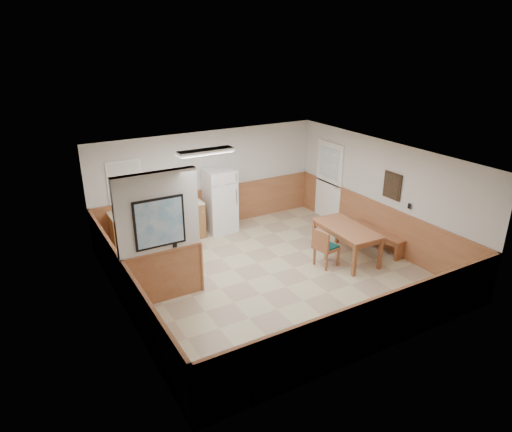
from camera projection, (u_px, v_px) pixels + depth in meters
ground at (271, 274)px, 9.56m from camera, size 6.00×6.00×0.00m
ceiling at (272, 158)px, 8.63m from camera, size 6.00×6.00×0.02m
back_wall at (209, 180)px, 11.51m from camera, size 6.00×0.02×2.50m
right_wall at (382, 194)px, 10.48m from camera, size 0.02×6.00×2.50m
left_wall at (121, 252)px, 7.71m from camera, size 0.02×6.00×2.50m
wainscot_back at (210, 208)px, 11.77m from camera, size 6.00×0.04×1.00m
wainscot_right at (378, 225)px, 10.75m from camera, size 0.04×6.00×1.00m
wainscot_left at (126, 291)px, 7.99m from camera, size 0.04×6.00×1.00m
partition_wall at (160, 240)px, 8.22m from camera, size 1.50×0.20×2.50m
kitchen_counter at (170, 222)px, 10.99m from camera, size 2.20×0.61×1.00m
exterior_door at (329, 181)px, 12.07m from camera, size 0.07×1.02×2.15m
kitchen_window at (125, 182)px, 10.41m from camera, size 0.80×0.04×1.00m
wall_painting at (392, 186)px, 10.11m from camera, size 0.04×0.50×0.60m
fluorescent_fixture at (206, 152)px, 9.33m from camera, size 1.20×0.30×0.09m
refrigerator at (220, 200)px, 11.43m from camera, size 0.73×0.73×1.60m
dining_table at (347, 231)px, 10.01m from camera, size 0.87×1.64×0.75m
dining_bench at (376, 235)px, 10.60m from camera, size 0.46×1.54×0.45m
dining_chair at (324, 246)px, 9.70m from camera, size 0.63×0.47×0.85m
fire_extinguisher at (194, 192)px, 11.09m from camera, size 0.14×0.14×0.49m
soap_bottle at (122, 210)px, 10.26m from camera, size 0.09×0.09×0.20m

